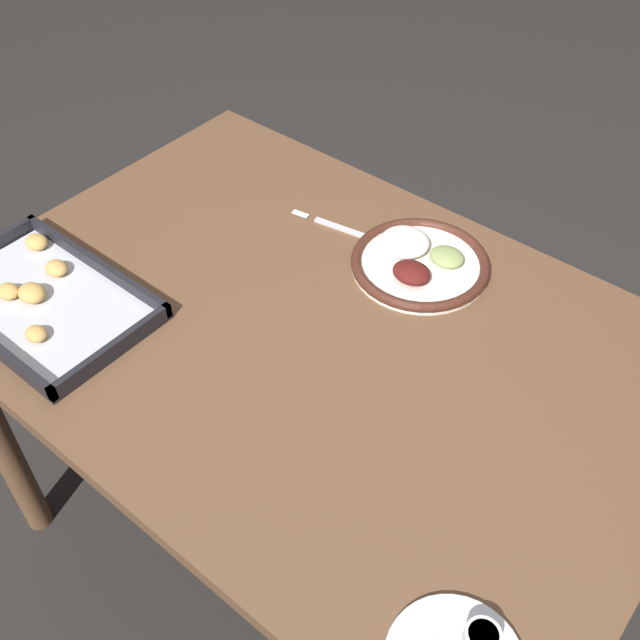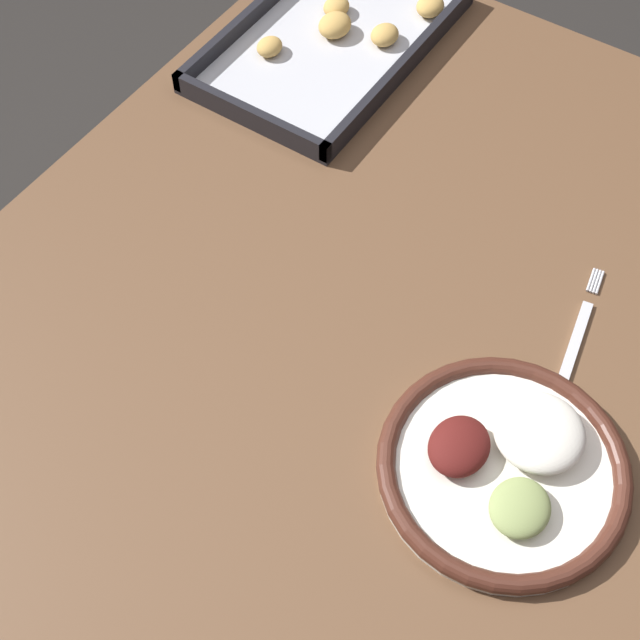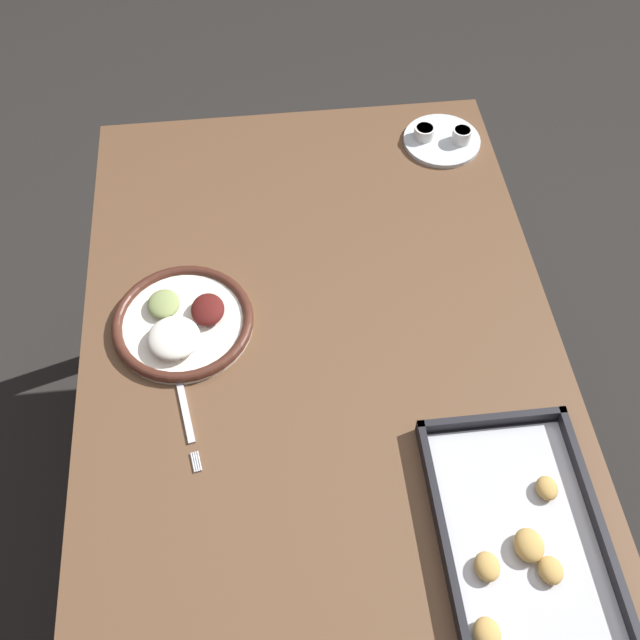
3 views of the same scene
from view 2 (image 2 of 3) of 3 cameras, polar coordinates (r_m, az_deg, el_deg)
The scene contains 5 objects.
ground_plane at distance 1.70m, azimuth 0.30°, elevation -14.65°, with size 8.00×8.00×0.00m, color #282623.
dining_table at distance 1.10m, azimuth 0.46°, elevation -3.43°, with size 1.26×0.87×0.76m.
dinner_plate at distance 0.93m, azimuth 11.80°, elevation -9.04°, with size 0.26×0.26×0.04m.
fork at distance 1.03m, azimuth 15.85°, elevation -1.91°, with size 0.22×0.05×0.00m.
baking_tray at distance 1.33m, azimuth 0.90°, elevation 17.58°, with size 0.40×0.25×0.04m.
Camera 2 is at (-0.47, -0.30, 1.61)m, focal length 50.00 mm.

